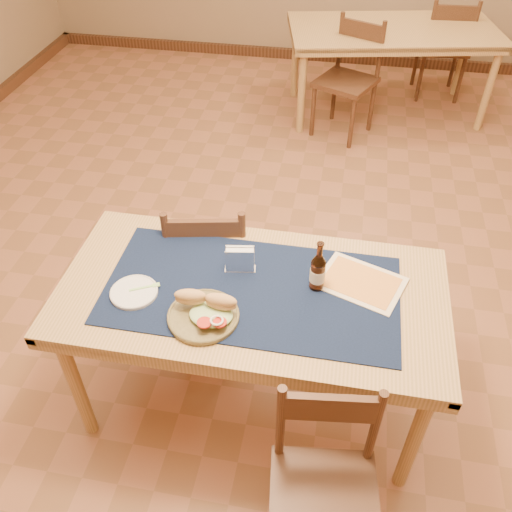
% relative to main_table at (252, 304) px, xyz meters
% --- Properties ---
extents(room, '(6.04, 7.04, 2.84)m').
position_rel_main_table_xyz_m(room, '(0.00, 0.80, 0.73)').
color(room, '#995F43').
rests_on(room, ground).
extents(main_table, '(1.60, 0.80, 0.75)m').
position_rel_main_table_xyz_m(main_table, '(0.00, 0.00, 0.00)').
color(main_table, tan).
rests_on(main_table, ground).
extents(placemat, '(1.20, 0.60, 0.01)m').
position_rel_main_table_xyz_m(placemat, '(0.00, 0.00, 0.09)').
color(placemat, '#0F1A39').
rests_on(placemat, main_table).
extents(baseboard, '(6.00, 7.00, 0.10)m').
position_rel_main_table_xyz_m(baseboard, '(0.00, 0.80, -0.62)').
color(baseboard, '#4D2D1B').
rests_on(baseboard, ground).
extents(back_table, '(1.85, 1.19, 0.75)m').
position_rel_main_table_xyz_m(back_table, '(0.60, 3.20, 0.00)').
color(back_table, tan).
rests_on(back_table, ground).
extents(chair_main_far, '(0.48, 0.48, 0.88)m').
position_rel_main_table_xyz_m(chair_main_far, '(-0.31, 0.44, -0.21)').
color(chair_main_far, '#4D2D1B').
rests_on(chair_main_far, ground).
extents(chair_main_near, '(0.43, 0.43, 0.84)m').
position_rel_main_table_xyz_m(chair_main_near, '(0.38, -0.62, -0.23)').
color(chair_main_near, '#4D2D1B').
rests_on(chair_main_near, ground).
extents(chair_back_near, '(0.56, 0.56, 0.92)m').
position_rel_main_table_xyz_m(chair_back_near, '(0.28, 2.78, -0.19)').
color(chair_back_near, '#4D2D1B').
rests_on(chair_back_near, ground).
extents(chair_back_far, '(0.45, 0.45, 0.91)m').
position_rel_main_table_xyz_m(chair_back_far, '(1.10, 3.62, -0.19)').
color(chair_back_far, '#4D2D1B').
rests_on(chair_back_far, ground).
extents(sandwich_plate, '(0.28, 0.28, 0.11)m').
position_rel_main_table_xyz_m(sandwich_plate, '(-0.15, -0.18, 0.12)').
color(sandwich_plate, brown).
rests_on(sandwich_plate, placemat).
extents(side_plate, '(0.19, 0.19, 0.02)m').
position_rel_main_table_xyz_m(side_plate, '(-0.47, -0.11, 0.10)').
color(side_plate, silver).
rests_on(side_plate, placemat).
extents(fork, '(0.12, 0.07, 0.00)m').
position_rel_main_table_xyz_m(fork, '(-0.42, -0.08, 0.10)').
color(fork, '#96D474').
rests_on(fork, side_plate).
extents(beer_bottle, '(0.06, 0.06, 0.24)m').
position_rel_main_table_xyz_m(beer_bottle, '(0.26, 0.06, 0.18)').
color(beer_bottle, '#4B240D').
rests_on(beer_bottle, placemat).
extents(napkin_holder, '(0.14, 0.07, 0.12)m').
position_rel_main_table_xyz_m(napkin_holder, '(-0.07, 0.11, 0.14)').
color(napkin_holder, white).
rests_on(napkin_holder, placemat).
extents(menu_card, '(0.40, 0.35, 0.01)m').
position_rel_main_table_xyz_m(menu_card, '(0.44, 0.12, 0.09)').
color(menu_card, beige).
rests_on(menu_card, placemat).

